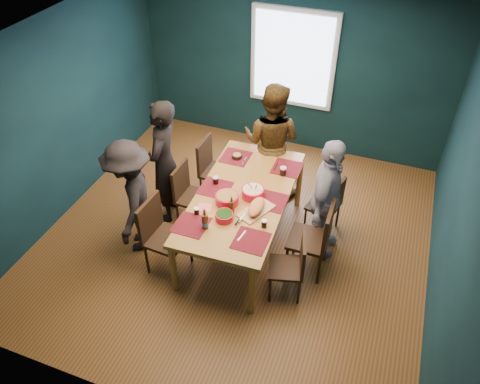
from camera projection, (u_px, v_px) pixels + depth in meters
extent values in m
cube|color=brown|center=(237.00, 236.00, 6.42)|extent=(5.00, 5.00, 0.01)
cube|color=silver|center=(235.00, 45.00, 4.70)|extent=(5.00, 5.00, 0.01)
cube|color=#0F2E32|center=(61.00, 118.00, 6.24)|extent=(0.01, 5.00, 2.70)
cube|color=#0F2E32|center=(459.00, 203.00, 4.89)|extent=(0.01, 5.00, 2.70)
cube|color=#0F2E32|center=(292.00, 70.00, 7.37)|extent=(5.00, 0.01, 2.70)
cube|color=#0F2E32|center=(126.00, 323.00, 3.75)|extent=(5.00, 0.01, 2.70)
cube|color=silver|center=(293.00, 59.00, 7.22)|extent=(1.35, 0.06, 1.55)
cube|color=#A97B32|center=(242.00, 196.00, 5.81)|extent=(1.19, 2.26, 0.06)
cylinder|color=#A97B32|center=(173.00, 267.00, 5.47)|extent=(0.08, 0.08, 0.79)
cylinder|color=#A97B32|center=(252.00, 290.00, 5.20)|extent=(0.08, 0.08, 0.79)
cylinder|color=#A97B32|center=(235.00, 169.00, 6.94)|extent=(0.08, 0.08, 0.79)
cylinder|color=#A97B32|center=(299.00, 184.00, 6.68)|extent=(0.08, 0.08, 0.79)
cube|color=black|center=(218.00, 172.00, 6.76)|extent=(0.45, 0.45, 0.04)
cube|color=black|center=(204.00, 154.00, 6.65)|extent=(0.06, 0.44, 0.48)
cylinder|color=black|center=(201.00, 190.00, 6.83)|extent=(0.03, 0.03, 0.45)
cylinder|color=black|center=(225.00, 196.00, 6.72)|extent=(0.03, 0.03, 0.45)
cylinder|color=black|center=(212.00, 175.00, 7.10)|extent=(0.03, 0.03, 0.45)
cylinder|color=black|center=(235.00, 181.00, 6.99)|extent=(0.03, 0.03, 0.45)
cube|color=black|center=(194.00, 198.00, 6.34)|extent=(0.44, 0.44, 0.04)
cube|color=black|center=(180.00, 180.00, 6.24)|extent=(0.05, 0.42, 0.46)
cylinder|color=black|center=(178.00, 216.00, 6.42)|extent=(0.03, 0.03, 0.43)
cylinder|color=black|center=(202.00, 223.00, 6.31)|extent=(0.03, 0.03, 0.43)
cylinder|color=black|center=(190.00, 200.00, 6.67)|extent=(0.03, 0.03, 0.43)
cylinder|color=black|center=(213.00, 206.00, 6.57)|extent=(0.03, 0.03, 0.43)
cube|color=black|center=(167.00, 239.00, 5.67)|extent=(0.49, 0.49, 0.04)
cube|color=black|center=(150.00, 218.00, 5.57)|extent=(0.08, 0.47, 0.51)
cylinder|color=black|center=(147.00, 260.00, 5.76)|extent=(0.04, 0.04, 0.47)
cylinder|color=black|center=(175.00, 270.00, 5.64)|extent=(0.04, 0.04, 0.47)
cylinder|color=black|center=(164.00, 239.00, 6.04)|extent=(0.04, 0.04, 0.47)
cylinder|color=black|center=(191.00, 248.00, 5.92)|extent=(0.04, 0.04, 0.47)
cube|color=black|center=(323.00, 206.00, 6.27)|extent=(0.47, 0.47, 0.04)
cube|color=black|center=(338.00, 197.00, 6.05)|extent=(0.12, 0.39, 0.43)
cylinder|color=black|center=(305.00, 220.00, 6.37)|extent=(0.03, 0.03, 0.40)
cylinder|color=black|center=(327.00, 229.00, 6.23)|extent=(0.03, 0.03, 0.40)
cylinder|color=black|center=(316.00, 206.00, 6.59)|extent=(0.03, 0.03, 0.40)
cylinder|color=black|center=(338.00, 215.00, 6.45)|extent=(0.03, 0.03, 0.40)
cube|color=black|center=(308.00, 240.00, 5.66)|extent=(0.48, 0.48, 0.04)
cube|color=black|center=(328.00, 227.00, 5.43)|extent=(0.05, 0.47, 0.51)
cylinder|color=black|center=(287.00, 262.00, 5.73)|extent=(0.04, 0.04, 0.48)
cylinder|color=black|center=(319.00, 270.00, 5.63)|extent=(0.04, 0.04, 0.48)
cylinder|color=black|center=(295.00, 240.00, 6.03)|extent=(0.04, 0.04, 0.48)
cylinder|color=black|center=(325.00, 247.00, 5.92)|extent=(0.04, 0.04, 0.48)
cube|color=black|center=(286.00, 268.00, 5.42)|extent=(0.48, 0.48, 0.04)
cube|color=black|center=(303.00, 255.00, 5.26)|extent=(0.14, 0.39, 0.43)
cylinder|color=black|center=(270.00, 290.00, 5.44)|extent=(0.03, 0.03, 0.40)
cylinder|color=black|center=(299.00, 292.00, 5.42)|extent=(0.03, 0.03, 0.40)
cylinder|color=black|center=(271.00, 268.00, 5.70)|extent=(0.03, 0.03, 0.40)
cylinder|color=black|center=(299.00, 270.00, 5.68)|extent=(0.03, 0.03, 0.40)
imported|color=black|center=(164.00, 163.00, 6.21)|extent=(0.53, 0.72, 1.80)
imported|color=black|center=(271.00, 141.00, 6.64)|extent=(0.90, 0.73, 1.77)
imported|color=white|center=(326.00, 199.00, 5.73)|extent=(0.45, 0.99, 1.67)
imported|color=black|center=(132.00, 198.00, 5.80)|extent=(0.95, 1.19, 1.60)
cylinder|color=red|center=(227.00, 199.00, 5.64)|extent=(0.29, 0.29, 0.11)
cylinder|color=#588A32|center=(227.00, 196.00, 5.60)|extent=(0.25, 0.25, 0.02)
cylinder|color=red|center=(253.00, 193.00, 5.73)|extent=(0.28, 0.28, 0.11)
cylinder|color=beige|center=(253.00, 189.00, 5.70)|extent=(0.25, 0.25, 0.02)
cylinder|color=tan|center=(256.00, 187.00, 5.66)|extent=(0.08, 0.15, 0.22)
cylinder|color=tan|center=(251.00, 186.00, 5.68)|extent=(0.07, 0.16, 0.22)
cylinder|color=red|center=(224.00, 216.00, 5.41)|extent=(0.21, 0.21, 0.09)
cylinder|color=#174210|center=(224.00, 214.00, 5.39)|extent=(0.19, 0.19, 0.02)
cube|color=tan|center=(256.00, 211.00, 5.54)|extent=(0.40, 0.51, 0.02)
ellipsoid|color=#DE934F|center=(256.00, 207.00, 5.50)|extent=(0.30, 0.40, 0.11)
cube|color=#ADACB3|center=(242.00, 217.00, 5.43)|extent=(0.05, 0.18, 0.00)
cylinder|color=black|center=(237.00, 222.00, 5.36)|extent=(0.04, 0.10, 0.02)
sphere|color=#135413|center=(253.00, 212.00, 5.43)|extent=(0.03, 0.03, 0.03)
sphere|color=#135413|center=(256.00, 206.00, 5.50)|extent=(0.03, 0.03, 0.03)
sphere|color=#135413|center=(259.00, 201.00, 5.57)|extent=(0.03, 0.03, 0.03)
cylinder|color=black|center=(237.00, 156.00, 6.38)|extent=(0.14, 0.14, 0.06)
cylinder|color=#588A32|center=(237.00, 155.00, 6.36)|extent=(0.11, 0.11, 0.01)
cylinder|color=#4D220D|center=(205.00, 221.00, 5.26)|extent=(0.07, 0.07, 0.20)
cylinder|color=#4D220D|center=(204.00, 212.00, 5.17)|extent=(0.03, 0.03, 0.08)
cylinder|color=#185FAA|center=(205.00, 224.00, 5.29)|extent=(0.08, 0.08, 0.05)
cylinder|color=#4D220D|center=(232.00, 207.00, 5.48)|extent=(0.06, 0.06, 0.17)
cylinder|color=#4D220D|center=(232.00, 199.00, 5.40)|extent=(0.02, 0.02, 0.07)
cylinder|color=black|center=(197.00, 211.00, 5.49)|extent=(0.06, 0.06, 0.09)
cylinder|color=silver|center=(196.00, 209.00, 5.46)|extent=(0.06, 0.06, 0.01)
cylinder|color=black|center=(264.00, 224.00, 5.32)|extent=(0.06, 0.06, 0.09)
cylinder|color=silver|center=(264.00, 221.00, 5.29)|extent=(0.07, 0.07, 0.01)
cylinder|color=black|center=(283.00, 171.00, 6.06)|extent=(0.08, 0.08, 0.11)
cylinder|color=silver|center=(283.00, 168.00, 6.03)|extent=(0.08, 0.08, 0.02)
cylinder|color=black|center=(216.00, 180.00, 5.93)|extent=(0.07, 0.07, 0.10)
cylinder|color=silver|center=(216.00, 178.00, 5.90)|extent=(0.07, 0.07, 0.02)
cube|color=#F56768|center=(271.00, 198.00, 5.73)|extent=(0.16, 0.16, 0.00)
cube|color=#F56768|center=(205.00, 207.00, 5.60)|extent=(0.20, 0.20, 0.00)
cube|color=#F56768|center=(249.00, 241.00, 5.16)|extent=(0.18, 0.18, 0.00)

